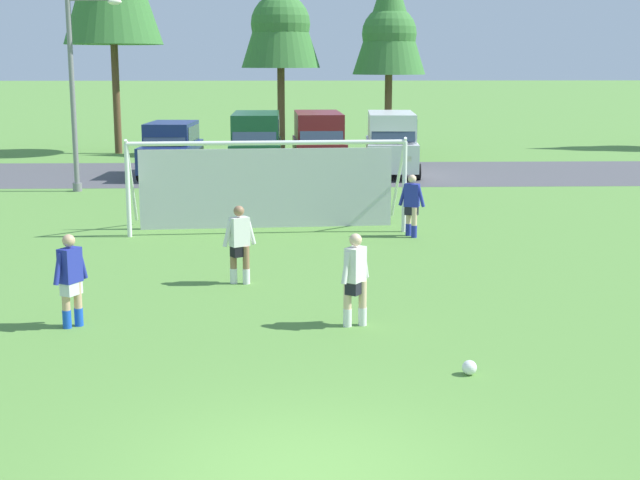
% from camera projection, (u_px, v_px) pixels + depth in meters
% --- Properties ---
extents(ground_plane, '(400.00, 400.00, 0.00)m').
position_uv_depth(ground_plane, '(296.00, 230.00, 24.70)').
color(ground_plane, '#598C3D').
extents(parking_lot_strip, '(52.00, 8.40, 0.01)m').
position_uv_depth(parking_lot_strip, '(294.00, 174.00, 37.04)').
color(parking_lot_strip, '#4C4C51').
rests_on(parking_lot_strip, ground).
extents(soccer_ball, '(0.22, 0.22, 0.22)m').
position_uv_depth(soccer_ball, '(470.00, 368.00, 13.22)').
color(soccer_ball, white).
rests_on(soccer_ball, ground).
extents(soccer_goal, '(7.53, 2.44, 2.57)m').
position_uv_depth(soccer_goal, '(267.00, 182.00, 24.55)').
color(soccer_goal, white).
rests_on(soccer_goal, ground).
extents(player_striker_near, '(0.71, 0.41, 1.64)m').
position_uv_depth(player_striker_near, '(239.00, 245.00, 18.52)').
color(player_striker_near, '#936B4C').
rests_on(player_striker_near, ground).
extents(player_midfield_center, '(0.50, 0.64, 1.64)m').
position_uv_depth(player_midfield_center, '(71.00, 281.00, 15.47)').
color(player_midfield_center, tan).
rests_on(player_midfield_center, ground).
extents(player_defender_far, '(0.69, 0.41, 1.64)m').
position_uv_depth(player_defender_far, '(412.00, 206.00, 23.56)').
color(player_defender_far, beige).
rests_on(player_defender_far, ground).
extents(player_winger_left, '(0.55, 0.61, 1.64)m').
position_uv_depth(player_winger_left, '(355.00, 280.00, 15.54)').
color(player_winger_left, beige).
rests_on(player_winger_left, ground).
extents(parked_car_slot_far_left, '(2.33, 4.70, 2.16)m').
position_uv_depth(parked_car_slot_far_left, '(171.00, 149.00, 35.95)').
color(parked_car_slot_far_left, navy).
rests_on(parked_car_slot_far_left, ground).
extents(parked_car_slot_left, '(2.22, 4.81, 2.52)m').
position_uv_depth(parked_car_slot_left, '(256.00, 143.00, 36.12)').
color(parked_car_slot_left, '#194C2D').
rests_on(parked_car_slot_left, ground).
extents(parked_car_slot_center_left, '(2.32, 4.86, 2.52)m').
position_uv_depth(parked_car_slot_center_left, '(319.00, 142.00, 36.53)').
color(parked_car_slot_center_left, maroon).
rests_on(parked_car_slot_center_left, ground).
extents(parked_car_slot_center, '(2.44, 4.92, 2.52)m').
position_uv_depth(parked_car_slot_center, '(391.00, 142.00, 36.35)').
color(parked_car_slot_center, silver).
rests_on(parked_car_slot_center, ground).
extents(tree_center_back, '(3.82, 3.82, 10.18)m').
position_uv_depth(tree_center_back, '(280.00, 9.00, 43.12)').
color(tree_center_back, brown).
rests_on(tree_center_back, ground).
extents(tree_mid_right, '(3.54, 3.54, 9.43)m').
position_uv_depth(tree_mid_right, '(389.00, 20.00, 43.17)').
color(tree_mid_right, brown).
rests_on(tree_mid_right, ground).
extents(street_lamp, '(2.00, 0.32, 6.72)m').
position_uv_depth(street_lamp, '(78.00, 92.00, 31.34)').
color(street_lamp, slate).
rests_on(street_lamp, ground).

